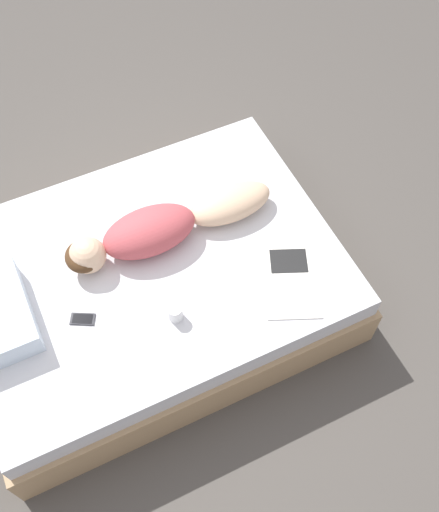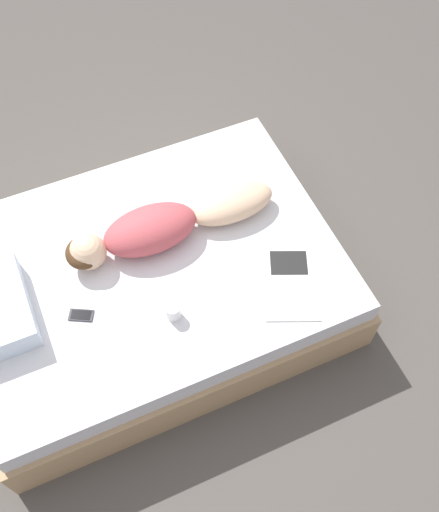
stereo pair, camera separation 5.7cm
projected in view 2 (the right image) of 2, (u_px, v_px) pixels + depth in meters
name	position (u px, v px, depth m)	size (l,w,h in m)	color
ground_plane	(157.00, 299.00, 3.83)	(12.00, 12.00, 0.00)	#4C4742
bed	(153.00, 281.00, 3.64)	(1.63, 2.19, 0.47)	tan
person	(163.00, 226.00, 3.45)	(0.31, 1.27, 0.22)	#DBB28E
open_magazine	(290.00, 281.00, 3.36)	(0.57, 0.47, 0.01)	silver
coffee_mug	(173.00, 311.00, 3.21)	(0.11, 0.08, 0.10)	white
cell_phone	(81.00, 315.00, 3.24)	(0.12, 0.15, 0.01)	black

